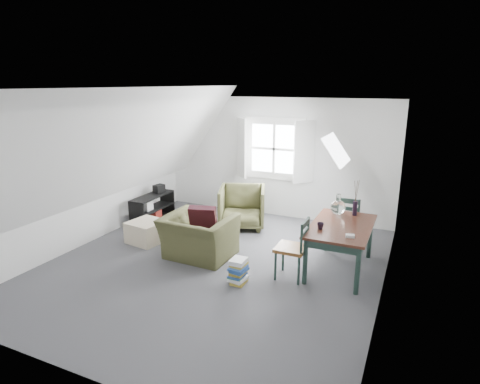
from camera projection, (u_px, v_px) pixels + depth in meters
The scene contains 24 objects.
floor at pixel (214, 265), 6.35m from camera, with size 5.50×5.50×0.00m, color #47474B.
ceiling at pixel (211, 103), 5.69m from camera, with size 5.50×5.50×0.00m, color white.
wall_back at pixel (275, 158), 8.43m from camera, with size 5.00×5.00×0.00m, color silver.
wall_front at pixel (69, 259), 3.60m from camera, with size 5.00×5.00×0.00m, color silver.
wall_left at pixel (87, 173), 7.01m from camera, with size 5.50×5.50×0.00m, color silver.
wall_right at pixel (389, 209), 5.02m from camera, with size 5.50×5.50×0.00m, color silver.
slope_left at pixel (128, 147), 6.49m from camera, with size 5.50×5.50×0.00m, color white.
slope_right at pixel (316, 162), 5.26m from camera, with size 5.50×5.50×0.00m, color white.
dormer_window at pixel (274, 149), 8.31m from camera, with size 1.71×0.35×1.30m.
skylight at pixel (336, 150), 6.41m from camera, with size 0.55×0.75×0.04m, color white.
armchair_near at pixel (199, 257), 6.63m from camera, with size 1.09×0.95×0.71m, color #3F4022.
armchair_far at pixel (242, 226), 8.03m from camera, with size 0.87×0.90×0.82m, color #3F4022.
throw_pillow at pixel (203, 219), 6.60m from camera, with size 0.44×0.13×0.44m, color #330D16.
ottoman at pixel (147, 232), 7.22m from camera, with size 0.58×0.58×0.38m, color beige.
dining_table at pixel (341, 231), 6.01m from camera, with size 0.87×1.46×0.73m.
demijohn at pixel (338, 207), 6.40m from camera, with size 0.24×0.24×0.34m.
vase_twigs at pixel (355, 208), 6.39m from camera, with size 0.07×0.08×0.58m.
cup at pixel (320, 229), 5.82m from camera, with size 0.10×0.10×0.09m, color black.
paper_box at pixel (350, 236), 5.50m from camera, with size 0.12×0.08×0.04m, color white.
dining_chair_far at pixel (349, 220), 6.94m from camera, with size 0.43×0.43×0.92m.
dining_chair_near at pixel (294, 248), 5.80m from camera, with size 0.43×0.43×0.92m.
media_shelf at pixel (152, 210), 8.26m from camera, with size 0.36×1.08×0.55m.
electronics_box at pixel (159, 189), 8.41m from camera, with size 0.16×0.22×0.18m, color black.
magazine_stack at pixel (238, 271), 5.72m from camera, with size 0.27×0.32×0.36m.
Camera 1 is at (2.77, -5.13, 2.78)m, focal length 30.00 mm.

